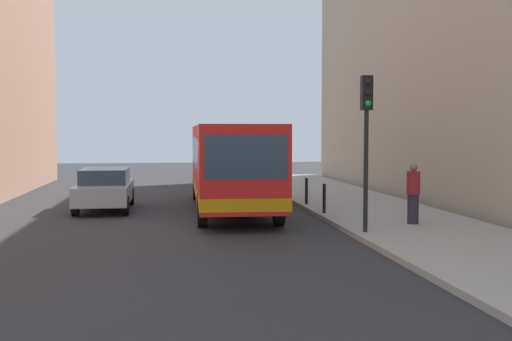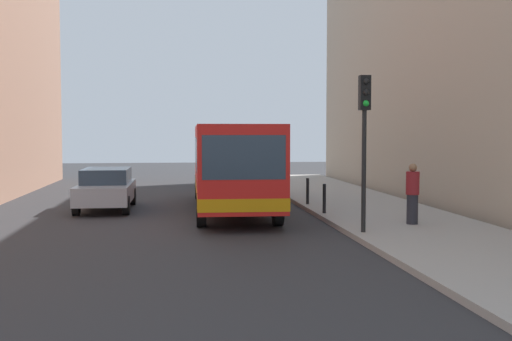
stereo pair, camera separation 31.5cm
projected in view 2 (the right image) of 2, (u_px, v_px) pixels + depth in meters
ground_plane at (221, 225)px, 19.04m from camera, size 80.00×80.00×0.00m
sidewalk at (395, 220)px, 19.72m from camera, size 4.40×40.00×0.15m
bus at (231, 162)px, 22.68m from camera, size 2.81×11.08×3.00m
car_beside_bus at (106, 188)px, 22.79m from camera, size 1.88×4.41×1.48m
car_behind_bus at (224, 172)px, 32.31m from camera, size 1.99×4.46×1.48m
traffic_light at (364, 123)px, 16.59m from camera, size 0.28×0.33×4.10m
bollard_near at (324, 198)px, 20.70m from camera, size 0.11×0.11×0.95m
bollard_mid at (308, 191)px, 23.31m from camera, size 0.11×0.11×0.95m
pedestrian_near_signal at (413, 194)px, 18.20m from camera, size 0.38×0.38×1.74m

